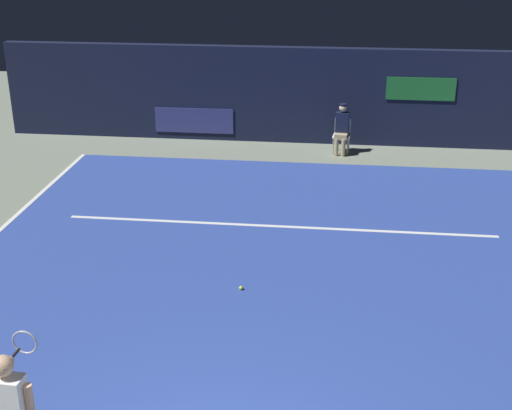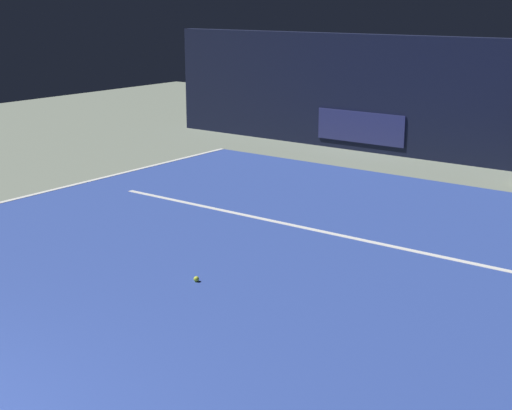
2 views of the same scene
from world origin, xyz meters
The scene contains 6 objects.
ground_plane centered at (0.00, 5.20, 0.00)m, with size 32.79×32.79×0.00m, color gray.
court_surface centered at (0.00, 5.20, 0.01)m, with size 11.04×12.40×0.01m, color #2D479E.
line_service centered at (0.00, 7.37, 0.01)m, with size 8.61×0.10×0.01m, color white.
back_wall centered at (0.00, 13.27, 1.30)m, with size 16.28×0.33×2.60m.
line_judge_on_chair centered at (1.23, 12.34, 0.69)m, with size 0.48×0.56×1.32m.
tennis_ball centered at (-0.39, 4.72, 0.05)m, with size 0.07×0.07×0.07m, color #CCE033.
Camera 1 is at (1.04, -5.39, 5.72)m, focal length 48.94 mm.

